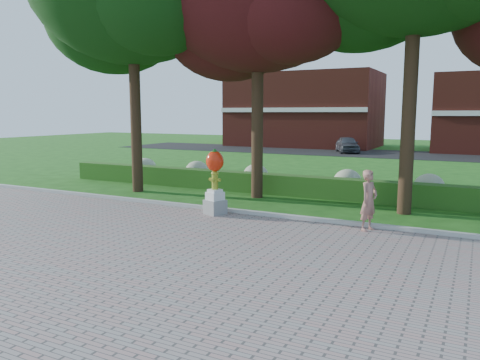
# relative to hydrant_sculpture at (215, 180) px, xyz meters

# --- Properties ---
(ground) EXTENTS (100.00, 100.00, 0.00)m
(ground) POSITION_rel_hydrant_sculpture_xyz_m (1.83, -2.50, -1.14)
(ground) COLOR #1C4E13
(ground) RESTS_ON ground
(walkway) EXTENTS (40.00, 14.00, 0.04)m
(walkway) POSITION_rel_hydrant_sculpture_xyz_m (1.83, -6.50, -1.12)
(walkway) COLOR gray
(walkway) RESTS_ON ground
(curb) EXTENTS (40.00, 0.18, 0.15)m
(curb) POSITION_rel_hydrant_sculpture_xyz_m (1.83, 0.50, -1.06)
(curb) COLOR #ADADA5
(curb) RESTS_ON ground
(lawn_hedge) EXTENTS (24.00, 0.70, 0.80)m
(lawn_hedge) POSITION_rel_hydrant_sculpture_xyz_m (1.83, 4.50, -0.74)
(lawn_hedge) COLOR #204F16
(lawn_hedge) RESTS_ON ground
(hydrangea_row) EXTENTS (20.10, 1.10, 0.99)m
(hydrangea_row) POSITION_rel_hydrant_sculpture_xyz_m (2.40, 5.50, -0.59)
(hydrangea_row) COLOR #9EA880
(hydrangea_row) RESTS_ON ground
(street) EXTENTS (50.00, 8.00, 0.02)m
(street) POSITION_rel_hydrant_sculpture_xyz_m (1.83, 25.50, -1.13)
(street) COLOR black
(street) RESTS_ON ground
(building_left) EXTENTS (14.00, 8.00, 7.00)m
(building_left) POSITION_rel_hydrant_sculpture_xyz_m (-8.17, 31.50, 2.36)
(building_left) COLOR maroon
(building_left) RESTS_ON ground
(tree_mid_left) EXTENTS (8.25, 7.04, 10.69)m
(tree_mid_left) POSITION_rel_hydrant_sculpture_xyz_m (-0.27, 3.58, 6.16)
(tree_mid_left) COLOR black
(tree_mid_left) RESTS_ON ground
(hydrant_sculpture) EXTENTS (0.73, 0.73, 2.08)m
(hydrant_sculpture) POSITION_rel_hydrant_sculpture_xyz_m (0.00, 0.00, 0.00)
(hydrant_sculpture) COLOR gray
(hydrant_sculpture) RESTS_ON walkway
(woman) EXTENTS (0.59, 0.71, 1.67)m
(woman) POSITION_rel_hydrant_sculpture_xyz_m (4.79, 0.10, -0.26)
(woman) COLOR #A36B5D
(woman) RESTS_ON walkway
(parked_car) EXTENTS (2.98, 4.17, 1.32)m
(parked_car) POSITION_rel_hydrant_sculpture_xyz_m (-2.29, 25.45, -0.46)
(parked_car) COLOR #474A4F
(parked_car) RESTS_ON street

